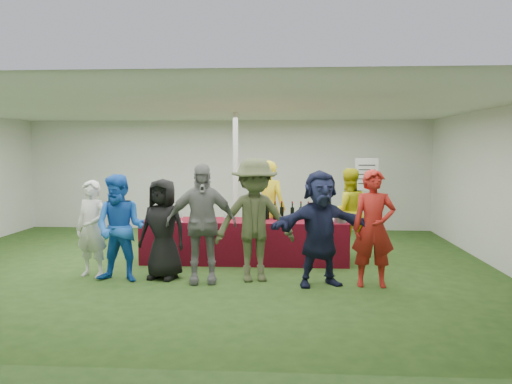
# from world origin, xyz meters

# --- Properties ---
(ground) EXTENTS (60.00, 60.00, 0.00)m
(ground) POSITION_xyz_m (0.00, 0.00, 0.00)
(ground) COLOR #284719
(ground) RESTS_ON ground
(tent) EXTENTS (10.00, 10.00, 10.00)m
(tent) POSITION_xyz_m (0.50, 1.20, 1.35)
(tent) COLOR white
(tent) RESTS_ON ground
(serving_table) EXTENTS (3.60, 0.80, 0.75)m
(serving_table) POSITION_xyz_m (0.75, 0.36, 0.38)
(serving_table) COLOR #610D15
(serving_table) RESTS_ON ground
(wine_bottles) EXTENTS (0.85, 0.13, 0.32)m
(wine_bottles) POSITION_xyz_m (1.44, 0.49, 0.87)
(wine_bottles) COLOR black
(wine_bottles) RESTS_ON serving_table
(wine_glasses) EXTENTS (2.74, 0.13, 0.16)m
(wine_glasses) POSITION_xyz_m (0.23, 0.11, 0.86)
(wine_glasses) COLOR silver
(wine_glasses) RESTS_ON serving_table
(water_bottle) EXTENTS (0.07, 0.07, 0.23)m
(water_bottle) POSITION_xyz_m (0.80, 0.44, 0.85)
(water_bottle) COLOR silver
(water_bottle) RESTS_ON serving_table
(bar_towel) EXTENTS (0.25, 0.18, 0.03)m
(bar_towel) POSITION_xyz_m (2.24, 0.41, 0.77)
(bar_towel) COLOR white
(bar_towel) RESTS_ON serving_table
(dump_bucket) EXTENTS (0.21, 0.21, 0.18)m
(dump_bucket) POSITION_xyz_m (2.40, 0.14, 0.84)
(dump_bucket) COLOR slate
(dump_bucket) RESTS_ON serving_table
(wine_list_sign) EXTENTS (0.50, 0.03, 1.80)m
(wine_list_sign) POSITION_xyz_m (3.22, 2.66, 1.32)
(wine_list_sign) COLOR slate
(wine_list_sign) RESTS_ON ground
(staff_pourer) EXTENTS (0.76, 0.64, 1.79)m
(staff_pourer) POSITION_xyz_m (1.15, 0.85, 0.90)
(staff_pourer) COLOR yellow
(staff_pourer) RESTS_ON ground
(staff_back) EXTENTS (0.90, 0.76, 1.64)m
(staff_back) POSITION_xyz_m (2.64, 1.06, 0.82)
(staff_back) COLOR #C4C311
(staff_back) RESTS_ON ground
(customer_0) EXTENTS (0.63, 0.50, 1.52)m
(customer_0) POSITION_xyz_m (-1.55, -0.79, 0.76)
(customer_0) COLOR silver
(customer_0) RESTS_ON ground
(customer_1) EXTENTS (0.85, 0.69, 1.63)m
(customer_1) POSITION_xyz_m (-1.02, -1.04, 0.81)
(customer_1) COLOR blue
(customer_1) RESTS_ON ground
(customer_2) EXTENTS (0.85, 0.66, 1.55)m
(customer_2) POSITION_xyz_m (-0.42, -0.83, 0.78)
(customer_2) COLOR black
(customer_2) RESTS_ON ground
(customer_3) EXTENTS (1.11, 0.60, 1.79)m
(customer_3) POSITION_xyz_m (0.22, -1.02, 0.90)
(customer_3) COLOR slate
(customer_3) RESTS_ON ground
(customer_4) EXTENTS (1.33, 0.94, 1.87)m
(customer_4) POSITION_xyz_m (1.00, -0.88, 0.93)
(customer_4) COLOR #42492B
(customer_4) RESTS_ON ground
(customer_5) EXTENTS (1.65, 0.93, 1.70)m
(customer_5) POSITION_xyz_m (1.98, -1.07, 0.85)
(customer_5) COLOR #181D3C
(customer_5) RESTS_ON ground
(customer_6) EXTENTS (0.64, 0.43, 1.71)m
(customer_6) POSITION_xyz_m (2.75, -1.07, 0.85)
(customer_6) COLOR #A51C16
(customer_6) RESTS_ON ground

